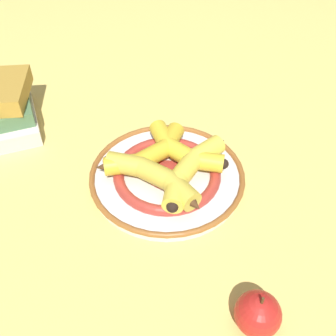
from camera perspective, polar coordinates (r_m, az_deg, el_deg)
name	(u,v)px	position (r m, az deg, el deg)	size (l,w,h in m)	color
ground_plane	(172,172)	(0.80, 0.59, -0.65)	(2.80, 2.80, 0.00)	#E5CC6B
decorative_bowl	(168,176)	(0.77, 0.00, -1.16)	(0.31, 0.31, 0.03)	white
banana_a	(181,149)	(0.78, 1.84, 2.79)	(0.19, 0.11, 0.04)	yellow
banana_b	(191,169)	(0.74, 3.34, -0.08)	(0.08, 0.22, 0.04)	yellow
banana_c	(155,177)	(0.72, -1.89, -1.30)	(0.22, 0.09, 0.04)	gold
banana_d	(147,154)	(0.77, -3.03, 2.08)	(0.12, 0.19, 0.04)	gold
book_stack	(2,105)	(0.97, -22.92, 8.40)	(0.23, 0.23, 0.11)	silver
apple	(258,314)	(0.60, 12.90, -19.95)	(0.07, 0.07, 0.08)	red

